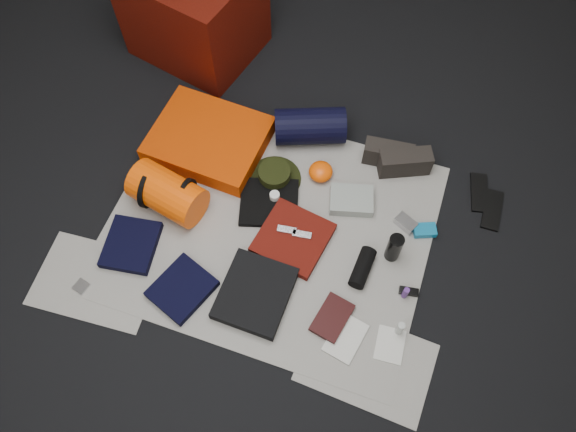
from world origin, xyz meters
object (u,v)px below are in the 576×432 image
(red_cabinet, at_px, (194,9))
(stuff_sack, at_px, (168,193))
(paperback_book, at_px, (332,318))
(compact_camera, at_px, (406,223))
(water_bottle, at_px, (394,248))
(navy_duffel, at_px, (310,126))
(sleeping_pad, at_px, (209,140))

(red_cabinet, distance_m, stuff_sack, 1.13)
(paperback_book, bearing_deg, red_cabinet, 144.10)
(stuff_sack, bearing_deg, paperback_book, -18.16)
(red_cabinet, height_order, compact_camera, red_cabinet)
(water_bottle, bearing_deg, navy_duffel, 137.82)
(red_cabinet, bearing_deg, compact_camera, -15.51)
(stuff_sack, height_order, compact_camera, stuff_sack)
(stuff_sack, xyz_separation_m, water_bottle, (1.16, 0.09, -0.02))
(stuff_sack, height_order, water_bottle, stuff_sack)
(compact_camera, bearing_deg, stuff_sack, -140.82)
(navy_duffel, xyz_separation_m, water_bottle, (0.61, -0.55, -0.01))
(red_cabinet, distance_m, compact_camera, 1.70)
(red_cabinet, xyz_separation_m, compact_camera, (1.48, -0.80, -0.25))
(sleeping_pad, height_order, navy_duffel, navy_duffel)
(stuff_sack, xyz_separation_m, compact_camera, (1.18, 0.28, -0.09))
(water_bottle, distance_m, paperback_book, 0.45)
(stuff_sack, relative_size, paperback_book, 1.76)
(compact_camera, bearing_deg, navy_duffel, 176.16)
(sleeping_pad, height_order, compact_camera, sleeping_pad)
(stuff_sack, xyz_separation_m, paperback_book, (0.97, -0.32, -0.09))
(navy_duffel, xyz_separation_m, paperback_book, (0.42, -0.96, -0.08))
(navy_duffel, distance_m, water_bottle, 0.82)
(sleeping_pad, distance_m, paperback_book, 1.18)
(navy_duffel, bearing_deg, sleeping_pad, -176.38)
(stuff_sack, xyz_separation_m, navy_duffel, (0.55, 0.64, -0.01))
(stuff_sack, bearing_deg, compact_camera, 13.16)
(red_cabinet, bearing_deg, navy_duffel, -14.45)
(stuff_sack, distance_m, navy_duffel, 0.84)
(red_cabinet, xyz_separation_m, stuff_sack, (0.30, -1.08, -0.17))
(navy_duffel, bearing_deg, compact_camera, -51.12)
(red_cabinet, xyz_separation_m, sleeping_pad, (0.34, -0.67, -0.22))
(red_cabinet, bearing_deg, sleeping_pad, -49.88)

